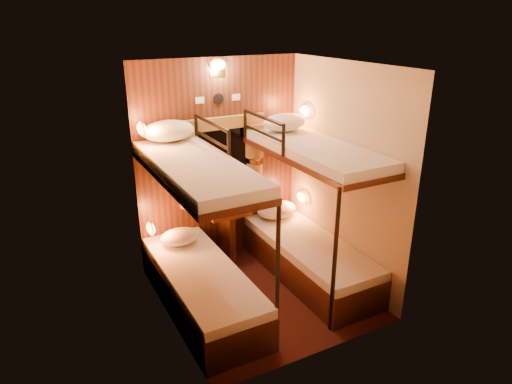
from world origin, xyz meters
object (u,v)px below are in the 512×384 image
bunk_left (201,259)px  bottle_right (239,202)px  table (228,229)px  bunk_right (309,232)px  bottle_left (219,206)px

bunk_left → bottle_right: bearing=43.6°
table → bottle_right: bearing=-12.5°
bottle_right → table: bearing=167.5°
bunk_right → table: 1.02m
bunk_left → bottle_left: 0.95m
bunk_right → table: bearing=129.7°
table → bunk_right: bearing=-50.3°
bottle_left → bottle_right: size_ratio=0.87×
bunk_left → bottle_right: 1.11m
table → bottle_left: bearing=-168.7°
bunk_left → bottle_left: (0.54, 0.76, 0.18)m
bunk_left → table: 1.02m
bunk_right → bottle_right: 0.93m
table → bottle_left: 0.35m
bunk_right → bottle_right: bearing=124.1°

